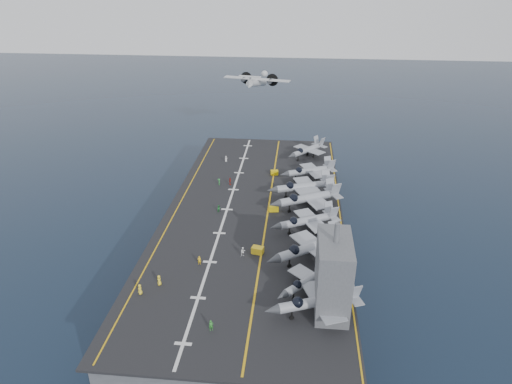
# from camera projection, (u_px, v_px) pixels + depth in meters

# --- Properties ---
(ground) EXTENTS (500.00, 500.00, 0.00)m
(ground) POSITION_uv_depth(u_px,v_px,m) (254.00, 251.00, 103.97)
(ground) COLOR #142135
(ground) RESTS_ON ground
(hull) EXTENTS (36.00, 90.00, 10.00)m
(hull) POSITION_uv_depth(u_px,v_px,m) (254.00, 232.00, 101.76)
(hull) COLOR #56595E
(hull) RESTS_ON ground
(flight_deck) EXTENTS (38.00, 92.00, 0.40)m
(flight_deck) POSITION_uv_depth(u_px,v_px,m) (254.00, 212.00, 99.47)
(flight_deck) COLOR black
(flight_deck) RESTS_ON hull
(foul_line) EXTENTS (0.35, 90.00, 0.02)m
(foul_line) POSITION_uv_depth(u_px,v_px,m) (268.00, 211.00, 99.11)
(foul_line) COLOR gold
(foul_line) RESTS_ON flight_deck
(landing_centerline) EXTENTS (0.50, 90.00, 0.02)m
(landing_centerline) POSITION_uv_depth(u_px,v_px,m) (227.00, 209.00, 99.90)
(landing_centerline) COLOR silver
(landing_centerline) RESTS_ON flight_deck
(deck_edge_port) EXTENTS (0.25, 90.00, 0.02)m
(deck_edge_port) POSITION_uv_depth(u_px,v_px,m) (178.00, 207.00, 100.86)
(deck_edge_port) COLOR gold
(deck_edge_port) RESTS_ON flight_deck
(deck_edge_stbd) EXTENTS (0.25, 90.00, 0.02)m
(deck_edge_stbd) POSITION_uv_depth(u_px,v_px,m) (340.00, 215.00, 97.74)
(deck_edge_stbd) COLOR gold
(deck_edge_stbd) RESTS_ON flight_deck
(island_superstructure) EXTENTS (5.00, 10.00, 15.00)m
(island_superstructure) POSITION_uv_depth(u_px,v_px,m) (334.00, 267.00, 67.96)
(island_superstructure) COLOR #56595E
(island_superstructure) RESTS_ON flight_deck
(fighter_jet_0) EXTENTS (17.57, 14.73, 5.20)m
(fighter_jet_0) POSITION_uv_depth(u_px,v_px,m) (318.00, 301.00, 68.57)
(fighter_jet_0) COLOR #9BA2AB
(fighter_jet_0) RESTS_ON flight_deck
(fighter_jet_1) EXTENTS (14.87, 15.08, 4.41)m
(fighter_jet_1) POSITION_uv_depth(u_px,v_px,m) (309.00, 279.00, 73.94)
(fighter_jet_1) COLOR #8F979D
(fighter_jet_1) RESTS_ON flight_deck
(fighter_jet_2) EXTENTS (19.67, 18.40, 5.68)m
(fighter_jet_2) POSITION_uv_depth(u_px,v_px,m) (311.00, 246.00, 81.45)
(fighter_jet_2) COLOR #91979F
(fighter_jet_2) RESTS_ON flight_deck
(fighter_jet_3) EXTENTS (17.16, 15.03, 5.00)m
(fighter_jet_3) POSITION_uv_depth(u_px,v_px,m) (308.00, 220.00, 90.76)
(fighter_jet_3) COLOR gray
(fighter_jet_3) RESTS_ON flight_deck
(fighter_jet_4) EXTENTS (19.61, 17.22, 5.70)m
(fighter_jet_4) POSITION_uv_depth(u_px,v_px,m) (309.00, 197.00, 98.96)
(fighter_jet_4) COLOR gray
(fighter_jet_4) RESTS_ON flight_deck
(fighter_jet_5) EXTENTS (18.39, 15.29, 5.46)m
(fighter_jet_5) POSITION_uv_depth(u_px,v_px,m) (304.00, 186.00, 104.45)
(fighter_jet_5) COLOR #A2ACB3
(fighter_jet_5) RESTS_ON flight_deck
(fighter_jet_6) EXTENTS (17.02, 14.65, 4.98)m
(fighter_jet_6) POSITION_uv_depth(u_px,v_px,m) (310.00, 170.00, 113.14)
(fighter_jet_6) COLOR #959CA6
(fighter_jet_6) RESTS_ON flight_deck
(fighter_jet_8) EXTENTS (15.95, 16.42, 4.78)m
(fighter_jet_8) POSITION_uv_depth(u_px,v_px,m) (307.00, 149.00, 126.31)
(fighter_jet_8) COLOR #8E969E
(fighter_jet_8) RESTS_ON flight_deck
(tow_cart_a) EXTENTS (2.40, 1.85, 1.28)m
(tow_cart_a) POSITION_uv_depth(u_px,v_px,m) (258.00, 250.00, 84.37)
(tow_cart_a) COLOR yellow
(tow_cart_a) RESTS_ON flight_deck
(tow_cart_b) EXTENTS (2.22, 1.62, 1.23)m
(tow_cart_b) POSITION_uv_depth(u_px,v_px,m) (274.00, 208.00, 99.06)
(tow_cart_b) COLOR gold
(tow_cart_b) RESTS_ON flight_deck
(tow_cart_c) EXTENTS (2.05, 1.51, 1.13)m
(tow_cart_c) POSITION_uv_depth(u_px,v_px,m) (274.00, 173.00, 116.54)
(tow_cart_c) COLOR #E3BF08
(tow_cart_c) RESTS_ON flight_deck
(crew_0) EXTENTS (0.96, 1.25, 1.86)m
(crew_0) POSITION_uv_depth(u_px,v_px,m) (159.00, 280.00, 75.76)
(crew_0) COLOR yellow
(crew_0) RESTS_ON flight_deck
(crew_1) EXTENTS (1.21, 1.00, 1.73)m
(crew_1) POSITION_uv_depth(u_px,v_px,m) (199.00, 260.00, 81.01)
(crew_1) COLOR yellow
(crew_1) RESTS_ON flight_deck
(crew_2) EXTENTS (1.04, 1.14, 1.59)m
(crew_2) POSITION_uv_depth(u_px,v_px,m) (219.00, 209.00, 98.59)
(crew_2) COLOR green
(crew_2) RESTS_ON flight_deck
(crew_3) EXTENTS (0.79, 1.07, 1.64)m
(crew_3) POSITION_uv_depth(u_px,v_px,m) (219.00, 182.00, 110.84)
(crew_3) COLOR #268C33
(crew_3) RESTS_ON flight_deck
(crew_4) EXTENTS (0.76, 1.11, 1.81)m
(crew_4) POSITION_uv_depth(u_px,v_px,m) (230.00, 181.00, 110.91)
(crew_4) COLOR #A61C10
(crew_4) RESTS_ON flight_deck
(crew_5) EXTENTS (1.17, 1.22, 1.70)m
(crew_5) POSITION_uv_depth(u_px,v_px,m) (226.00, 159.00, 124.15)
(crew_5) COLOR silver
(crew_5) RESTS_ON flight_deck
(crew_6) EXTENTS (1.24, 1.04, 1.75)m
(crew_6) POSITION_uv_depth(u_px,v_px,m) (211.00, 326.00, 66.23)
(crew_6) COLOR #2D8E2D
(crew_6) RESTS_ON flight_deck
(crew_7) EXTENTS (1.40, 1.37, 1.96)m
(crew_7) POSITION_uv_depth(u_px,v_px,m) (243.00, 252.00, 83.30)
(crew_7) COLOR white
(crew_7) RESTS_ON flight_deck
(transport_plane) EXTENTS (24.96, 19.79, 5.21)m
(transport_plane) POSITION_uv_depth(u_px,v_px,m) (257.00, 83.00, 147.78)
(transport_plane) COLOR silver
(crew_8) EXTENTS (0.96, 1.25, 1.86)m
(crew_8) POSITION_uv_depth(u_px,v_px,m) (140.00, 289.00, 73.60)
(crew_8) COLOR yellow
(crew_8) RESTS_ON flight_deck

